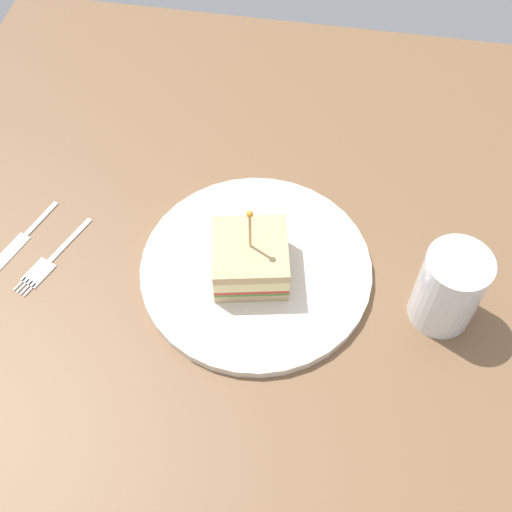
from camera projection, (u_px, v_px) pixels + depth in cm
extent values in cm
cube|color=brown|center=(256.00, 276.00, 74.83)|extent=(91.07, 91.07, 2.00)
cylinder|color=silver|center=(256.00, 269.00, 73.51)|extent=(25.93, 25.93, 1.18)
cube|color=tan|center=(250.00, 268.00, 72.21)|extent=(9.53, 9.46, 1.18)
cube|color=#478438|center=(250.00, 264.00, 71.55)|extent=(9.53, 9.46, 0.40)
cube|color=red|center=(250.00, 261.00, 71.18)|extent=(9.53, 9.46, 0.50)
cube|color=#EFE093|center=(250.00, 256.00, 70.34)|extent=(9.53, 9.46, 1.54)
cube|color=tan|center=(250.00, 249.00, 69.21)|extent=(9.53, 9.46, 1.18)
cylinder|color=tan|center=(250.00, 232.00, 66.73)|extent=(0.30, 0.30, 6.00)
sphere|color=orange|center=(250.00, 214.00, 64.24)|extent=(0.70, 0.70, 0.70)
cylinder|color=beige|center=(447.00, 293.00, 67.83)|extent=(5.95, 5.95, 7.89)
cylinder|color=white|center=(449.00, 288.00, 67.03)|extent=(6.76, 6.76, 9.82)
cube|color=silver|center=(70.00, 239.00, 76.30)|extent=(6.88, 3.30, 0.35)
cube|color=silver|center=(38.00, 272.00, 73.73)|extent=(4.17, 3.41, 0.35)
cube|color=silver|center=(20.00, 284.00, 72.91)|extent=(1.92, 0.93, 0.35)
cube|color=silver|center=(23.00, 286.00, 72.76)|extent=(1.92, 0.93, 0.35)
cube|color=silver|center=(26.00, 288.00, 72.61)|extent=(1.92, 0.93, 0.35)
cube|color=silver|center=(30.00, 290.00, 72.46)|extent=(1.92, 0.93, 0.35)
cube|color=silver|center=(37.00, 223.00, 77.65)|extent=(7.09, 3.08, 0.35)
cube|color=silver|center=(5.00, 256.00, 74.99)|extent=(7.09, 3.81, 0.24)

